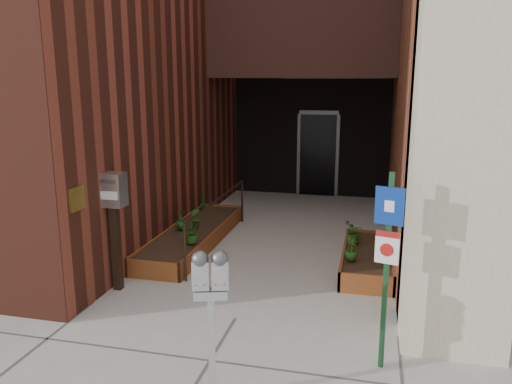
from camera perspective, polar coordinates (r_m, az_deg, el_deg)
The scene contains 14 objects.
ground at distance 6.52m, azimuth -2.43°, elevation -14.26°, with size 80.00×80.00×0.00m, color #9E9991.
planter_left at distance 9.31m, azimuth -7.12°, elevation -5.07°, with size 0.90×3.60×0.30m.
planter_right at distance 8.28m, azimuth 12.65°, elevation -7.55°, with size 0.80×2.20×0.30m.
handrail at distance 8.93m, azimuth -4.33°, elevation -1.66°, with size 0.04×3.34×0.90m.
parking_meter at distance 4.58m, azimuth -5.22°, elevation -10.63°, with size 0.34×0.21×1.48m.
sign_post at distance 5.17m, azimuth 14.76°, elevation -6.60°, with size 0.28×0.10×2.09m.
payment_dropbox at distance 7.23m, azimuth -15.97°, elevation -1.58°, with size 0.34×0.26×1.71m.
shrub_left_a at distance 8.40m, azimuth -7.29°, elevation -4.62°, with size 0.31×0.31×0.35m, color #225016.
shrub_left_b at distance 9.27m, azimuth -6.96°, elevation -3.00°, with size 0.18×0.18×0.33m, color #215317.
shrub_left_c at distance 9.22m, azimuth -8.56°, elevation -3.13°, with size 0.18×0.18×0.33m, color #1A5D1B.
shrub_left_d at distance 10.56m, azimuth -6.10°, elevation -0.94°, with size 0.19×0.19×0.36m, color #195919.
shrub_right_a at distance 7.68m, azimuth 10.83°, elevation -6.39°, with size 0.19×0.19×0.35m, color #265418.
shrub_right_b at distance 8.14m, azimuth 14.49°, elevation -5.44°, with size 0.19×0.19×0.36m, color #185117.
shrub_right_c at distance 8.49m, azimuth 11.12°, elevation -4.52°, with size 0.32×0.32×0.36m, color #225418.
Camera 1 is at (1.61, -5.59, 2.95)m, focal length 35.00 mm.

